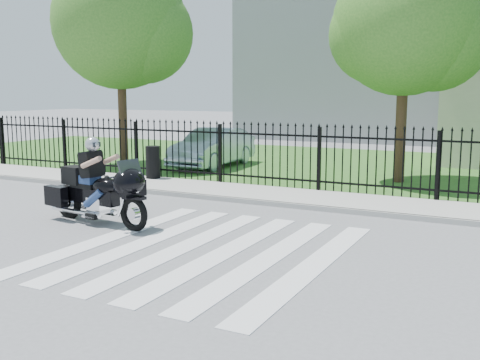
% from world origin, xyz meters
% --- Properties ---
extents(ground, '(120.00, 120.00, 0.00)m').
position_xyz_m(ground, '(0.00, 0.00, 0.00)').
color(ground, slate).
rests_on(ground, ground).
extents(crosswalk, '(5.00, 5.50, 0.01)m').
position_xyz_m(crosswalk, '(0.00, 0.00, 0.01)').
color(crosswalk, silver).
rests_on(crosswalk, ground).
extents(sidewalk, '(40.00, 2.00, 0.12)m').
position_xyz_m(sidewalk, '(0.00, 5.00, 0.06)').
color(sidewalk, '#ADAAA3').
rests_on(sidewalk, ground).
extents(curb, '(40.00, 0.12, 0.12)m').
position_xyz_m(curb, '(0.00, 4.00, 0.06)').
color(curb, '#ADAAA3').
rests_on(curb, ground).
extents(grass_strip, '(40.00, 12.00, 0.02)m').
position_xyz_m(grass_strip, '(0.00, 12.00, 0.01)').
color(grass_strip, '#2A5E20').
rests_on(grass_strip, ground).
extents(iron_fence, '(26.00, 0.04, 1.80)m').
position_xyz_m(iron_fence, '(0.00, 6.00, 0.90)').
color(iron_fence, black).
rests_on(iron_fence, ground).
extents(tree_left, '(4.80, 4.80, 7.58)m').
position_xyz_m(tree_left, '(-8.50, 8.50, 5.17)').
color(tree_left, '#382316').
rests_on(tree_left, ground).
extents(tree_mid, '(4.20, 4.20, 6.78)m').
position_xyz_m(tree_mid, '(1.50, 9.00, 4.67)').
color(tree_mid, '#382316').
rests_on(tree_mid, ground).
extents(building_tall, '(15.00, 10.00, 12.00)m').
position_xyz_m(building_tall, '(-3.00, 26.00, 6.00)').
color(building_tall, gray).
rests_on(building_tall, ground).
extents(motorcycle_rider, '(2.77, 1.18, 1.84)m').
position_xyz_m(motorcycle_rider, '(-3.00, 0.72, 0.75)').
color(motorcycle_rider, black).
rests_on(motorcycle_rider, ground).
extents(parked_car, '(1.56, 4.25, 1.39)m').
position_xyz_m(parked_car, '(-5.22, 9.46, 0.71)').
color(parked_car, '#9CB5C5').
rests_on(parked_car, grass_strip).
extents(litter_bin, '(0.57, 0.57, 0.97)m').
position_xyz_m(litter_bin, '(-5.16, 5.70, 0.61)').
color(litter_bin, black).
rests_on(litter_bin, sidewalk).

